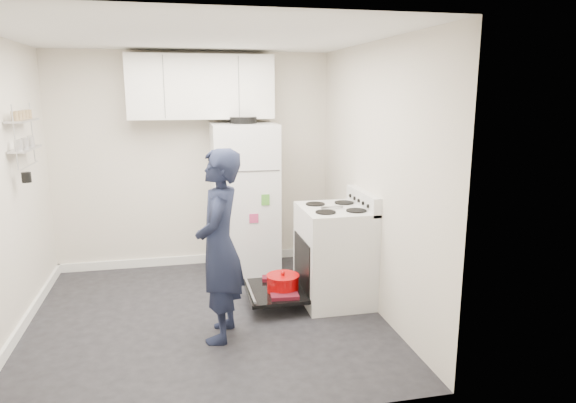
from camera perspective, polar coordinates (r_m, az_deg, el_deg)
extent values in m
cube|color=black|center=(4.93, -9.04, -12.64)|extent=(3.20, 3.20, 0.01)
cube|color=white|center=(4.50, -10.15, 17.66)|extent=(3.20, 3.20, 0.01)
cube|color=beige|center=(6.13, -10.37, 4.42)|extent=(3.20, 0.01, 2.50)
cube|color=beige|center=(2.99, -7.92, -3.56)|extent=(3.20, 0.01, 2.50)
cube|color=beige|center=(4.75, -29.20, 0.86)|extent=(0.01, 3.20, 2.50)
cube|color=beige|center=(4.89, 9.49, 2.53)|extent=(0.01, 3.20, 2.50)
cube|color=white|center=(5.09, -27.61, -12.49)|extent=(0.03, 3.20, 0.10)
cube|color=white|center=(6.39, -9.95, -6.32)|extent=(3.20, 0.03, 0.10)
cube|color=silver|center=(5.11, 5.16, -6.06)|extent=(0.65, 0.76, 0.92)
cube|color=black|center=(5.11, 4.39, -6.76)|extent=(0.53, 0.60, 0.52)
cube|color=orange|center=(5.19, 7.26, -6.52)|extent=(0.02, 0.56, 0.46)
cylinder|color=black|center=(5.19, 4.89, -8.60)|extent=(0.34, 0.34, 0.02)
cube|color=silver|center=(5.06, 8.35, 0.12)|extent=(0.08, 0.76, 0.18)
cube|color=silver|center=(4.99, 5.26, -0.87)|extent=(0.65, 0.76, 0.03)
cube|color=#B2B2B7|center=(4.92, 4.89, -0.63)|extent=(0.22, 0.03, 0.01)
cube|color=black|center=(5.08, -1.48, -9.92)|extent=(0.55, 0.70, 0.03)
cylinder|color=#B2B2B7|center=(5.03, -4.26, -9.72)|extent=(0.02, 0.66, 0.02)
cylinder|color=#AA0506|center=(5.01, -0.58, -9.14)|extent=(0.31, 0.31, 0.14)
cylinder|color=#AA0506|center=(4.98, -0.58, -8.27)|extent=(0.32, 0.32, 0.02)
sphere|color=#AA0506|center=(4.97, -0.58, -7.97)|extent=(0.04, 0.04, 0.04)
cube|color=maroon|center=(4.87, -0.36, -10.50)|extent=(0.27, 0.15, 0.04)
cube|color=maroon|center=(5.31, -1.47, -8.53)|extent=(0.28, 0.17, 0.04)
cube|color=white|center=(5.90, -4.84, 0.36)|extent=(0.72, 0.70, 1.70)
cube|color=#4C4C4C|center=(5.49, -4.41, 3.37)|extent=(0.68, 0.01, 0.01)
cube|color=#B2B2B7|center=(5.42, -7.35, 4.48)|extent=(0.03, 0.03, 0.20)
cube|color=#B2B2B7|center=(5.49, -7.23, 0.13)|extent=(0.03, 0.03, 0.55)
cylinder|color=black|center=(5.78, -5.00, 8.99)|extent=(0.30, 0.30, 0.07)
cube|color=#C6386B|center=(5.59, -3.81, -1.88)|extent=(0.10, 0.01, 0.10)
cube|color=#4F9C34|center=(5.57, -2.52, 0.18)|extent=(0.09, 0.01, 0.12)
cube|color=gold|center=(5.46, -5.98, 3.93)|extent=(0.06, 0.01, 0.06)
cube|color=silver|center=(5.91, -9.63, 12.44)|extent=(1.60, 0.33, 0.70)
cube|color=#B2B2B7|center=(5.15, -27.41, 7.98)|extent=(0.14, 0.60, 0.02)
cube|color=#B2B2B7|center=(5.17, -27.14, 5.23)|extent=(0.14, 0.60, 0.02)
cylinder|color=black|center=(5.02, -27.06, 2.40)|extent=(0.08, 0.08, 0.09)
imported|color=#171D34|center=(4.28, -7.63, -4.92)|extent=(0.52, 0.67, 1.61)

